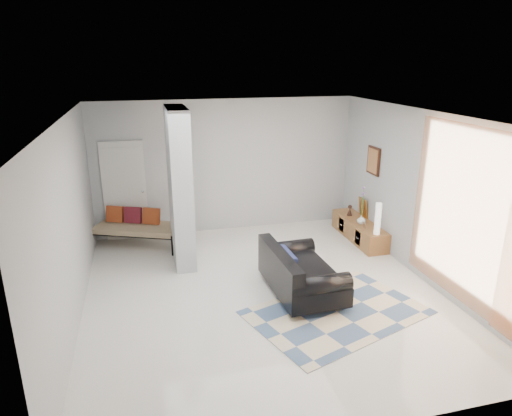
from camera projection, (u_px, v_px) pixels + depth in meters
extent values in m
plane|color=silver|center=(263.00, 293.00, 7.31)|extent=(6.00, 6.00, 0.00)
plane|color=white|center=(264.00, 116.00, 6.43)|extent=(6.00, 6.00, 0.00)
plane|color=#ADAFB1|center=(226.00, 166.00, 9.63)|extent=(6.00, 0.00, 6.00)
plane|color=#ADAFB1|center=(351.00, 312.00, 4.11)|extent=(6.00, 0.00, 6.00)
plane|color=#ADAFB1|center=(69.00, 226.00, 6.22)|extent=(0.00, 6.00, 6.00)
plane|color=#ADAFB1|center=(424.00, 197.00, 7.52)|extent=(0.00, 6.00, 6.00)
cube|color=#AEB2B5|center=(180.00, 187.00, 8.08)|extent=(0.35, 1.20, 2.80)
cube|color=silver|center=(125.00, 191.00, 9.22)|extent=(0.85, 0.06, 2.04)
plane|color=#D37137|center=(467.00, 217.00, 6.43)|extent=(0.00, 2.55, 2.55)
cube|color=#35190E|center=(374.00, 161.00, 9.00)|extent=(0.04, 0.45, 0.55)
cube|color=brown|center=(359.00, 230.00, 9.40)|extent=(0.45, 1.73, 0.40)
cube|color=#35190E|center=(358.00, 238.00, 9.00)|extent=(0.02, 0.23, 0.28)
cube|color=#35190E|center=(342.00, 225.00, 9.71)|extent=(0.02, 0.23, 0.28)
cube|color=#BA7D36|center=(363.00, 208.00, 9.54)|extent=(0.09, 0.32, 0.40)
cube|color=silver|center=(364.00, 225.00, 8.95)|extent=(0.04, 0.10, 0.12)
cylinder|color=silver|center=(295.00, 315.00, 6.57)|extent=(0.05, 0.05, 0.10)
cylinder|color=silver|center=(266.00, 274.00, 7.81)|extent=(0.05, 0.05, 0.10)
cylinder|color=silver|center=(343.00, 308.00, 6.78)|extent=(0.05, 0.05, 0.10)
cylinder|color=silver|center=(307.00, 269.00, 8.02)|extent=(0.05, 0.05, 0.10)
cube|color=black|center=(302.00, 279.00, 7.23)|extent=(1.03, 1.64, 0.30)
cube|color=black|center=(280.00, 263.00, 7.03)|extent=(0.27, 1.61, 0.36)
cylinder|color=black|center=(320.00, 285.00, 6.54)|extent=(0.93, 0.32, 0.28)
cylinder|color=black|center=(287.00, 249.00, 7.78)|extent=(0.93, 0.32, 0.28)
cube|color=black|center=(287.00, 260.00, 7.05)|extent=(0.16, 0.59, 0.31)
cylinder|color=black|center=(92.00, 241.00, 8.86)|extent=(0.04, 0.04, 0.40)
cylinder|color=black|center=(172.00, 246.00, 8.62)|extent=(0.04, 0.04, 0.40)
cylinder|color=black|center=(108.00, 229.00, 9.49)|extent=(0.04, 0.04, 0.40)
cylinder|color=black|center=(183.00, 233.00, 9.25)|extent=(0.04, 0.04, 0.40)
cube|color=#BDB08A|center=(138.00, 228.00, 9.00)|extent=(1.78, 1.28, 0.12)
cube|color=#993C1B|center=(115.00, 214.00, 9.15)|extent=(0.38, 0.29, 0.33)
cube|color=maroon|center=(133.00, 215.00, 9.09)|extent=(0.38, 0.29, 0.33)
cube|color=#993C1B|center=(151.00, 216.00, 9.03)|extent=(0.38, 0.29, 0.33)
cube|color=beige|center=(337.00, 312.00, 6.74)|extent=(2.90, 2.39, 0.01)
cylinder|color=white|center=(378.00, 219.00, 8.56)|extent=(0.11, 0.11, 0.61)
imported|color=white|center=(361.00, 220.00, 9.16)|extent=(0.20, 0.20, 0.18)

